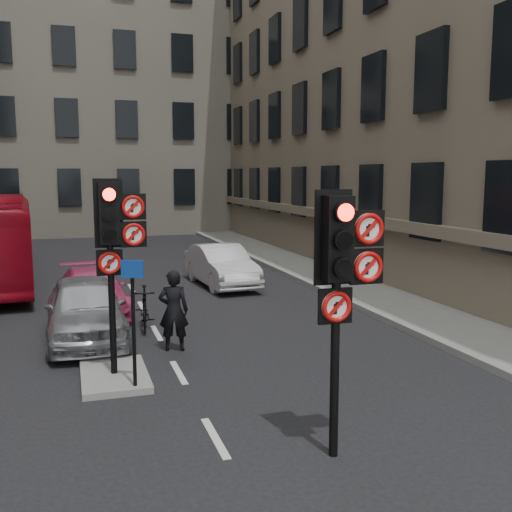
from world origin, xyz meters
TOP-DOWN VIEW (x-y plane):
  - ground at (0.00, 0.00)m, footprint 120.00×120.00m
  - pavement_right at (7.20, 12.00)m, footprint 3.00×50.00m
  - centre_island at (-1.20, 5.00)m, footprint 1.20×2.00m
  - building_far at (0.00, 38.00)m, footprint 30.00×14.00m
  - signal_near at (1.49, 0.99)m, footprint 0.91×0.40m
  - signal_far at (-1.11, 4.99)m, footprint 0.91×0.40m
  - car_silver at (-1.62, 7.90)m, footprint 1.80×4.32m
  - car_white at (2.98, 13.51)m, footprint 1.79×4.32m
  - car_pink at (-1.38, 10.61)m, footprint 1.95×4.25m
  - motorcycle at (-0.21, 8.52)m, footprint 0.70×1.77m
  - motorcyclist at (0.17, 6.48)m, footprint 0.72×0.56m
  - info_sign at (-0.90, 4.18)m, footprint 0.38×0.17m

SIDE VIEW (x-z plane):
  - ground at x=0.00m, z-range 0.00..0.00m
  - centre_island at x=-1.20m, z-range 0.00..0.12m
  - pavement_right at x=7.20m, z-range 0.00..0.16m
  - motorcycle at x=-0.21m, z-range 0.00..1.04m
  - car_pink at x=-1.38m, z-range 0.00..1.21m
  - car_white at x=2.98m, z-range 0.00..1.39m
  - car_silver at x=-1.62m, z-range 0.00..1.46m
  - motorcyclist at x=0.17m, z-range 0.00..1.76m
  - info_sign at x=-0.90m, z-range 0.44..2.66m
  - signal_near at x=1.49m, z-range 0.79..4.37m
  - signal_far at x=-1.11m, z-range 0.91..4.49m
  - building_far at x=0.00m, z-range 0.00..20.00m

